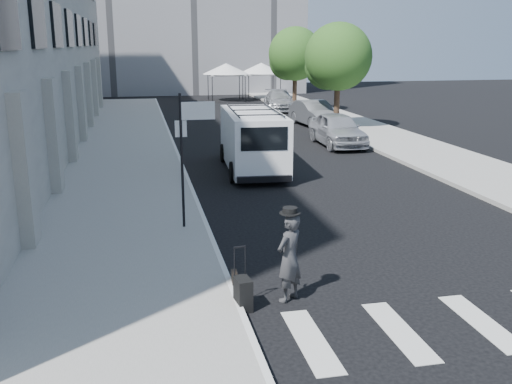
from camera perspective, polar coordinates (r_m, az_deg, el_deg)
name	(u,v)px	position (r m, az deg, el deg)	size (l,w,h in m)	color
ground	(314,269)	(12.82, 5.83, -7.69)	(120.00, 120.00, 0.00)	black
sidewalk_left	(126,148)	(27.70, -12.85, 4.35)	(4.50, 48.00, 0.15)	gray
sidewalk_right	(359,128)	(34.09, 10.22, 6.36)	(4.00, 56.00, 0.15)	gray
sign_pole	(190,132)	(14.70, -6.59, 5.95)	(1.03, 0.07, 3.50)	black
tree_near	(336,59)	(33.37, 7.97, 13.01)	(3.80, 3.83, 6.03)	black
tree_far	(293,56)	(41.95, 3.75, 13.42)	(3.80, 3.83, 6.03)	black
tent_left	(226,69)	(49.92, -3.01, 12.18)	(4.00, 4.00, 3.20)	black
tent_right	(261,69)	(51.00, 0.53, 12.25)	(4.00, 4.00, 3.20)	black
businessman	(289,258)	(11.00, 3.34, -6.56)	(0.64, 0.42, 1.76)	#323234
briefcase	(235,281)	(11.76, -2.16, -8.84)	(0.12, 0.44, 0.34)	black
suitcase	(243,294)	(10.84, -1.30, -10.12)	(0.32, 0.46, 1.19)	black
cargo_van	(252,140)	(22.35, -0.38, 5.24)	(2.45, 6.25, 2.31)	white
parked_car_a	(337,129)	(28.15, 8.15, 6.23)	(1.90, 4.72, 1.61)	#9FA0A6
parked_car_b	(314,113)	(34.81, 5.84, 7.83)	(1.61, 4.63, 1.52)	#53565A
parked_car_c	(280,101)	(43.04, 2.37, 9.13)	(2.01, 4.95, 1.44)	#9EA0A5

